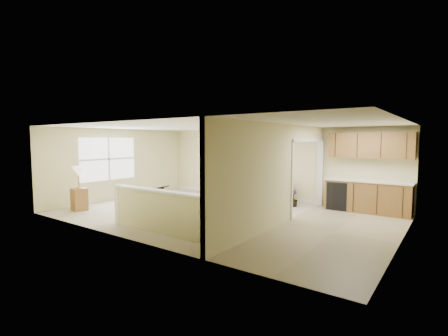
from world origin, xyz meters
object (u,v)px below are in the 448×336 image
Objects in this scene: accent_table at (239,185)px; loveseat at (265,191)px; piano at (148,187)px; lamp_stand at (79,192)px; piano_bench at (177,202)px; small_plant at (293,200)px; palm_plant at (227,178)px.

loveseat is at bearing 1.13° from accent_table.
lamp_stand is at bearing -127.12° from piano.
piano is at bearing 179.97° from piano_bench.
piano_bench is at bearing -136.93° from small_plant.
loveseat reaches higher than piano_bench.
palm_plant is (1.20, 2.77, 0.12)m from piano.
accent_table is at bearing 59.24° from lamp_stand.
piano is 2.63× the size of accent_table.
small_plant is at bearing 23.75° from piano.
piano_bench is at bearing -8.36° from piano.
palm_plant is at bearing -160.02° from loveseat.
piano is at bearing -113.49° from palm_plant.
small_plant is at bearing 43.07° from piano_bench.
loveseat is at bearing 50.27° from lamp_stand.
piano_bench is (1.31, -0.00, -0.34)m from piano.
palm_plant reaches higher than piano.
small_plant is (2.67, 2.49, -0.02)m from piano_bench.
accent_table is at bearing 81.29° from piano_bench.
piano_bench is at bearing 38.00° from lamp_stand.
piano_bench is 3.65m from small_plant.
lamp_stand is (-2.19, -4.56, -0.13)m from palm_plant.
piano is 1.42× the size of lamp_stand.
piano is 2.04m from lamp_stand.
loveseat is at bearing 0.92° from palm_plant.
piano is at bearing -122.00° from accent_table.
small_plant is 0.39× the size of lamp_stand.
piano is 3.27m from accent_table.
loveseat is at bearing 36.33° from piano.
small_plant is (2.77, -0.28, -0.47)m from palm_plant.
palm_plant is at bearing 58.17° from piano.
piano is 2.67× the size of piano_bench.
small_plant reaches higher than piano_bench.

